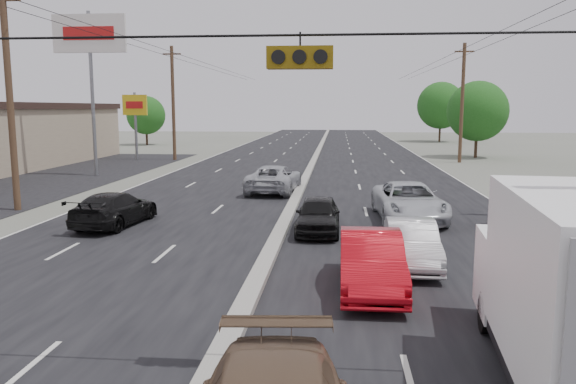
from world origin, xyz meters
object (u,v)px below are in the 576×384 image
object	(u,v)px
tree_right_far	(441,105)
queue_car_a	(318,215)
tree_right_mid	(478,111)
queue_car_b	(412,244)
utility_pole_left_c	(173,103)
pole_sign_billboard	(90,44)
oncoming_far	(274,179)
pole_sign_far	(135,111)
oncoming_near	(115,209)
utility_pole_right_c	(462,102)
queue_car_c	(409,202)
red_sedan	(371,262)
tree_left_far	(146,115)
queue_car_e	(529,217)
utility_pole_left_b	(10,98)

from	to	relation	value
tree_right_far	queue_car_a	distance (m)	60.39
tree_right_mid	queue_car_b	xyz separation A→B (m)	(-10.68, -37.70, -3.67)
utility_pole_left_c	tree_right_far	xyz separation A→B (m)	(28.50, 30.00, -0.15)
utility_pole_left_c	pole_sign_billboard	distance (m)	12.73
queue_car_a	oncoming_far	bearing A→B (deg)	105.60
oncoming_far	queue_car_a	bearing A→B (deg)	109.96
pole_sign_far	oncoming_near	world-z (taller)	pole_sign_far
utility_pole_left_c	queue_car_b	world-z (taller)	utility_pole_left_c
utility_pole_left_c	pole_sign_billboard	world-z (taller)	pole_sign_billboard
tree_right_far	utility_pole_right_c	bearing A→B (deg)	-96.65
pole_sign_far	queue_car_c	world-z (taller)	pole_sign_far
utility_pole_left_c	queue_car_c	distance (m)	31.44
red_sedan	queue_car_b	bearing A→B (deg)	60.41
utility_pole_left_c	oncoming_far	size ratio (longest dim) A/B	1.85
pole_sign_billboard	pole_sign_far	bearing A→B (deg)	97.13
utility_pole_left_c	red_sedan	size ratio (longest dim) A/B	2.22
utility_pole_left_c	queue_car_a	bearing A→B (deg)	-63.95
tree_right_mid	tree_left_far	bearing A→B (deg)	157.93
utility_pole_right_c	queue_car_e	bearing A→B (deg)	-96.85
queue_car_c	oncoming_far	distance (m)	9.72
tree_right_far	queue_car_a	world-z (taller)	tree_right_far
tree_right_mid	queue_car_e	distance (m)	34.01
utility_pole_left_b	oncoming_far	distance (m)	13.60
utility_pole_left_b	utility_pole_left_c	xyz separation A→B (m)	(0.00, 25.00, 0.00)
utility_pole_left_b	queue_car_c	size ratio (longest dim) A/B	1.80
queue_car_e	queue_car_b	bearing A→B (deg)	-143.74
utility_pole_right_c	oncoming_near	distance (m)	34.15
pole_sign_billboard	tree_right_mid	size ratio (longest dim) A/B	1.54
tree_right_mid	utility_pole_left_c	bearing A→B (deg)	-169.70
pole_sign_billboard	utility_pole_left_c	bearing A→B (deg)	80.54
queue_car_c	queue_car_e	xyz separation A→B (m)	(4.01, -2.60, -0.05)
utility_pole_left_c	pole_sign_far	bearing A→B (deg)	-180.00
utility_pole_right_c	red_sedan	xyz separation A→B (m)	(-9.50, -35.02, -4.37)
red_sedan	queue_car_e	bearing A→B (deg)	47.76
red_sedan	oncoming_far	xyz separation A→B (m)	(-4.40, 16.57, 0.01)
pole_sign_far	tree_right_far	xyz separation A→B (m)	(32.00, 30.00, 0.55)
pole_sign_far	queue_car_c	xyz separation A→B (m)	(21.08, -25.70, -3.64)
oncoming_near	tree_right_far	bearing A→B (deg)	-104.58
tree_right_mid	oncoming_far	xyz separation A→B (m)	(-16.40, -23.46, -3.58)
utility_pole_left_b	tree_left_far	xyz separation A→B (m)	(-9.50, 45.00, -1.39)
queue_car_a	tree_right_far	bearing A→B (deg)	75.91
utility_pole_left_b	utility_pole_left_c	bearing A→B (deg)	90.00
red_sedan	queue_car_b	size ratio (longest dim) A/B	1.11
utility_pole_left_b	oncoming_far	xyz separation A→B (m)	(11.10, 6.54, -4.36)
pole_sign_far	queue_car_c	bearing A→B (deg)	-50.63
pole_sign_far	tree_right_mid	world-z (taller)	tree_right_mid
utility_pole_left_c	red_sedan	xyz separation A→B (m)	(15.50, -35.02, -4.37)
utility_pole_right_c	pole_sign_far	bearing A→B (deg)	-180.00
oncoming_near	oncoming_far	xyz separation A→B (m)	(5.30, 9.43, 0.08)
utility_pole_left_b	queue_car_a	size ratio (longest dim) A/B	2.51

